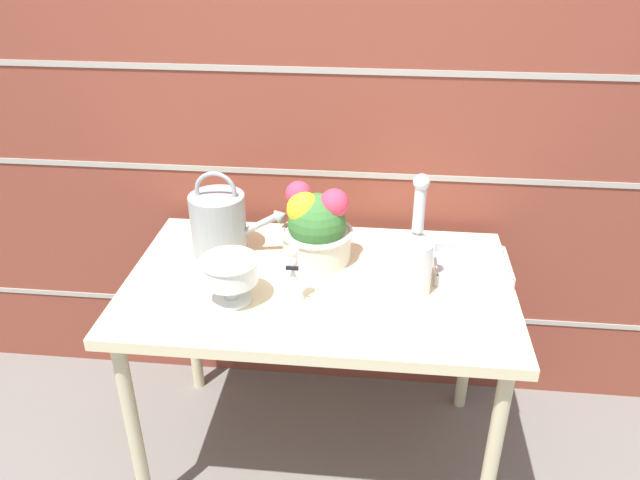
{
  "coord_description": "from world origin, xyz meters",
  "views": [
    {
      "loc": [
        0.17,
        -1.61,
        1.77
      ],
      "look_at": [
        0.0,
        0.04,
        0.86
      ],
      "focal_mm": 35.0,
      "sensor_mm": 36.0,
      "label": 1
    }
  ],
  "objects_px": {
    "flower_planter": "(316,227)",
    "figurine_vase": "(293,279)",
    "crystal_pedestal_bowl": "(230,273)",
    "glass_decanter": "(415,255)",
    "wire_tray": "(471,268)",
    "watering_can": "(219,223)"
  },
  "relations": [
    {
      "from": "watering_can",
      "to": "wire_tray",
      "type": "distance_m",
      "value": 0.82
    },
    {
      "from": "flower_planter",
      "to": "figurine_vase",
      "type": "bearing_deg",
      "value": -98.26
    },
    {
      "from": "crystal_pedestal_bowl",
      "to": "glass_decanter",
      "type": "bearing_deg",
      "value": 11.43
    },
    {
      "from": "figurine_vase",
      "to": "wire_tray",
      "type": "relative_size",
      "value": 0.8
    },
    {
      "from": "flower_planter",
      "to": "figurine_vase",
      "type": "distance_m",
      "value": 0.26
    },
    {
      "from": "flower_planter",
      "to": "watering_can",
      "type": "bearing_deg",
      "value": 178.17
    },
    {
      "from": "crystal_pedestal_bowl",
      "to": "flower_planter",
      "type": "height_order",
      "value": "flower_planter"
    },
    {
      "from": "glass_decanter",
      "to": "watering_can",
      "type": "bearing_deg",
      "value": 164.5
    },
    {
      "from": "watering_can",
      "to": "crystal_pedestal_bowl",
      "type": "xyz_separation_m",
      "value": [
        0.1,
        -0.28,
        -0.01
      ]
    },
    {
      "from": "crystal_pedestal_bowl",
      "to": "figurine_vase",
      "type": "xyz_separation_m",
      "value": [
        0.18,
        0.01,
        -0.02
      ]
    },
    {
      "from": "glass_decanter",
      "to": "wire_tray",
      "type": "height_order",
      "value": "glass_decanter"
    },
    {
      "from": "wire_tray",
      "to": "flower_planter",
      "type": "bearing_deg",
      "value": 176.19
    },
    {
      "from": "flower_planter",
      "to": "glass_decanter",
      "type": "height_order",
      "value": "glass_decanter"
    },
    {
      "from": "watering_can",
      "to": "glass_decanter",
      "type": "distance_m",
      "value": 0.65
    },
    {
      "from": "flower_planter",
      "to": "wire_tray",
      "type": "height_order",
      "value": "flower_planter"
    },
    {
      "from": "figurine_vase",
      "to": "glass_decanter",
      "type": "bearing_deg",
      "value": 14.94
    },
    {
      "from": "flower_planter",
      "to": "glass_decanter",
      "type": "relative_size",
      "value": 0.68
    },
    {
      "from": "watering_can",
      "to": "flower_planter",
      "type": "relative_size",
      "value": 1.27
    },
    {
      "from": "glass_decanter",
      "to": "crystal_pedestal_bowl",
      "type": "bearing_deg",
      "value": -168.57
    },
    {
      "from": "wire_tray",
      "to": "glass_decanter",
      "type": "bearing_deg",
      "value": -144.76
    },
    {
      "from": "crystal_pedestal_bowl",
      "to": "figurine_vase",
      "type": "bearing_deg",
      "value": 4.48
    },
    {
      "from": "watering_can",
      "to": "figurine_vase",
      "type": "height_order",
      "value": "watering_can"
    }
  ]
}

